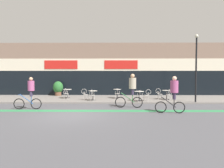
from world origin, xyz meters
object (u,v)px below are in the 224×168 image
at_px(bistro_table_0, 67,92).
at_px(bistro_table_3, 139,94).
at_px(cafe_chair_3_side, 147,94).
at_px(cafe_chair_0_near, 66,93).
at_px(cyclist_1, 30,91).
at_px(lamp_post, 196,63).
at_px(bistro_table_4, 167,93).
at_px(cafe_chair_1_side, 85,94).
at_px(cyclist_2, 132,88).
at_px(bistro_table_1, 93,93).
at_px(bistro_table_2, 117,92).
at_px(cafe_chair_1_near, 92,94).
at_px(cafe_chair_3_near, 140,95).
at_px(cafe_chair_4_near, 169,94).
at_px(cafe_chair_4_side, 159,93).
at_px(planter_pot, 58,88).
at_px(cyclist_0, 173,92).
at_px(cafe_chair_2_near, 117,93).

bearing_deg(bistro_table_0, bistro_table_3, -17.85).
relative_size(bistro_table_0, cafe_chair_3_side, 0.84).
bearing_deg(cafe_chair_0_near, cyclist_1, 171.91).
xyz_separation_m(bistro_table_3, cafe_chair_0_near, (-6.02, 1.31, -0.02)).
height_order(bistro_table_0, lamp_post, lamp_post).
relative_size(bistro_table_4, cafe_chair_1_side, 0.85).
bearing_deg(cafe_chair_1_side, lamp_post, -7.24).
distance_m(bistro_table_0, cyclist_2, 6.97).
xyz_separation_m(bistro_table_0, cafe_chair_0_near, (-0.01, -0.63, -0.03)).
xyz_separation_m(bistro_table_1, bistro_table_3, (3.65, -0.47, 0.00)).
bearing_deg(cyclist_1, bistro_table_4, -158.54).
bearing_deg(bistro_table_2, bistro_table_3, -48.85).
distance_m(cafe_chair_1_near, cafe_chair_3_side, 4.28).
xyz_separation_m(cafe_chair_3_near, lamp_post, (4.16, -0.01, 2.39)).
relative_size(bistro_table_1, cyclist_2, 0.34).
relative_size(bistro_table_0, bistro_table_1, 1.01).
distance_m(cafe_chair_4_near, lamp_post, 3.13).
bearing_deg(bistro_table_4, bistro_table_3, -157.29).
distance_m(cafe_chair_0_near, cafe_chair_3_near, 6.31).
xyz_separation_m(bistro_table_4, cafe_chair_4_near, (0.00, -0.63, -0.02)).
bearing_deg(lamp_post, cafe_chair_4_side, 145.41).
xyz_separation_m(bistro_table_1, bistro_table_4, (6.04, 0.53, 0.00)).
bearing_deg(cyclist_1, cafe_chair_0_near, -107.44).
bearing_deg(bistro_table_4, bistro_table_2, 167.22).
distance_m(cafe_chair_3_side, lamp_post, 4.30).
distance_m(bistro_table_0, bistro_table_1, 2.78).
xyz_separation_m(bistro_table_3, planter_pot, (-7.35, 3.94, 0.19)).
distance_m(bistro_table_2, cyclist_0, 7.25).
height_order(cafe_chair_1_side, cyclist_1, cyclist_1).
distance_m(bistro_table_4, cyclist_0, 5.73).
distance_m(cafe_chair_3_near, cyclist_0, 4.27).
bearing_deg(bistro_table_2, cyclist_2, -78.98).
bearing_deg(planter_pot, cafe_chair_4_near, -20.08).
bearing_deg(bistro_table_3, cafe_chair_2_near, 142.32).
height_order(cafe_chair_0_near, cyclist_1, cyclist_1).
xyz_separation_m(cafe_chair_0_near, cafe_chair_1_side, (1.75, -0.84, 0.00)).
relative_size(cafe_chair_0_near, cafe_chair_2_near, 1.00).
height_order(bistro_table_0, cafe_chair_1_side, cafe_chair_1_side).
distance_m(bistro_table_0, cyclist_0, 9.91).
bearing_deg(bistro_table_2, bistro_table_0, 179.88).
bearing_deg(cyclist_1, cafe_chair_4_near, -161.72).
relative_size(cafe_chair_1_side, cyclist_0, 0.43).
bearing_deg(cyclist_1, cafe_chair_3_near, -162.23).
bearing_deg(cafe_chair_0_near, cafe_chair_1_near, -115.19).
height_order(cyclist_0, cyclist_1, cyclist_0).
bearing_deg(cafe_chair_4_side, cafe_chair_1_near, -168.14).
height_order(cafe_chair_1_side, cafe_chair_4_side, same).
bearing_deg(planter_pot, bistro_table_0, -56.24).
height_order(bistro_table_3, cyclist_0, cyclist_0).
bearing_deg(bistro_table_0, planter_pot, 123.76).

